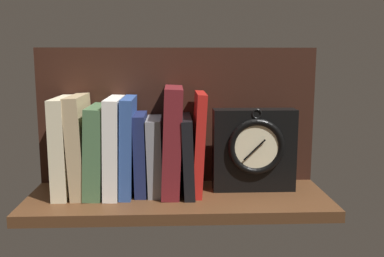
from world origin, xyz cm
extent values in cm
cube|color=#4C2D19|center=(0.00, 0.00, -1.25)|extent=(69.74, 24.81, 2.50)
cube|color=black|center=(0.00, 11.81, 17.06)|extent=(69.74, 1.20, 34.11)
cube|color=beige|center=(-26.44, 2.91, 11.35)|extent=(3.48, 15.59, 22.72)
cube|color=tan|center=(-22.79, 2.91, 11.56)|extent=(4.27, 15.24, 23.24)
cube|color=#476B44|center=(-18.82, 2.91, 10.35)|extent=(5.03, 15.67, 20.87)
cube|color=silver|center=(-14.87, 2.91, 11.29)|extent=(3.89, 16.24, 22.67)
cube|color=#2D4C8E|center=(-11.62, 2.91, 11.32)|extent=(3.37, 15.20, 22.72)
cube|color=#192147|center=(-8.67, 2.91, 9.41)|extent=(2.86, 12.09, 18.85)
cube|color=gray|center=(-5.35, 2.91, 8.90)|extent=(3.80, 12.52, 17.88)
cube|color=maroon|center=(-1.31, 2.91, 12.51)|extent=(5.08, 16.06, 25.17)
cube|color=black|center=(2.25, 2.91, 9.03)|extent=(3.13, 16.58, 18.13)
cube|color=red|center=(4.86, 2.91, 11.86)|extent=(3.40, 13.90, 23.80)
cube|color=black|center=(18.30, 3.88, 9.83)|extent=(19.66, 5.45, 19.66)
torus|color=black|center=(18.30, 0.75, 11.22)|extent=(13.31, 1.63, 13.31)
cylinder|color=beige|center=(18.30, 0.75, 11.22)|extent=(10.74, 0.60, 10.74)
cube|color=black|center=(19.24, 0.25, 12.13)|extent=(2.10, 0.30, 2.04)
cube|color=black|center=(16.81, 0.25, 9.74)|extent=(3.19, 0.30, 3.18)
torus|color=black|center=(18.30, 1.15, 18.88)|extent=(2.44, 0.44, 2.44)
camera|label=1|loc=(-0.88, -97.15, 32.36)|focal=40.54mm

